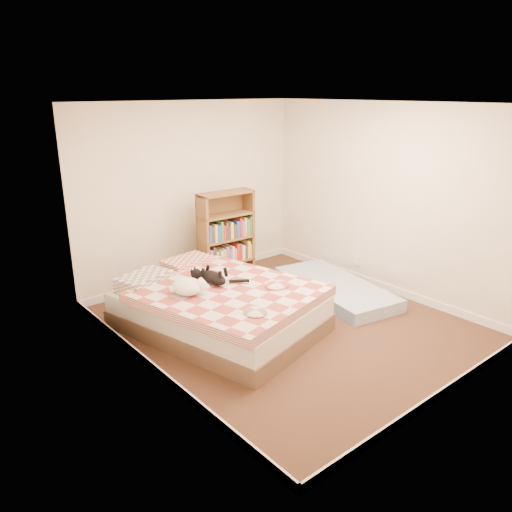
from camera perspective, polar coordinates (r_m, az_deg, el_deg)
room at (r=5.56m, az=3.79°, el=3.47°), size 3.51×4.01×2.51m
bed at (r=5.79m, az=-4.49°, el=-5.71°), size 2.02×2.50×0.59m
bookshelf at (r=6.98m, az=-3.49°, el=0.72°), size 0.81×0.30×1.33m
floor_mattress at (r=6.83m, az=9.02°, el=-3.67°), size 1.15×1.95×0.16m
black_cat at (r=5.74m, az=-5.07°, el=-2.37°), size 0.35×0.70×0.16m
white_dog at (r=5.44m, az=-7.71°, el=-3.46°), size 0.36×0.37×0.17m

